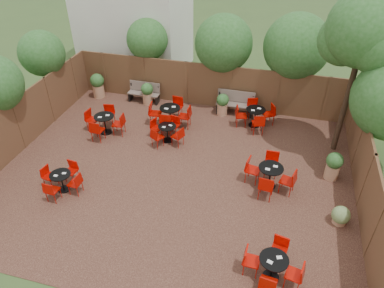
# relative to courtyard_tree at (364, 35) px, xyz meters

# --- Properties ---
(ground) EXTENTS (80.00, 80.00, 0.00)m
(ground) POSITION_rel_courtyard_tree_xyz_m (-5.39, -2.96, -4.39)
(ground) COLOR #354F23
(ground) RESTS_ON ground
(courtyard_paving) EXTENTS (12.00, 10.00, 0.02)m
(courtyard_paving) POSITION_rel_courtyard_tree_xyz_m (-5.39, -2.96, -4.38)
(courtyard_paving) COLOR #351A15
(courtyard_paving) RESTS_ON ground
(fence_back) EXTENTS (12.00, 0.08, 2.00)m
(fence_back) POSITION_rel_courtyard_tree_xyz_m (-5.39, 2.04, -3.39)
(fence_back) COLOR brown
(fence_back) RESTS_ON ground
(fence_left) EXTENTS (0.08, 10.00, 2.00)m
(fence_left) POSITION_rel_courtyard_tree_xyz_m (-11.39, -2.96, -3.39)
(fence_left) COLOR brown
(fence_left) RESTS_ON ground
(fence_right) EXTENTS (0.08, 10.00, 2.00)m
(fence_right) POSITION_rel_courtyard_tree_xyz_m (0.61, -2.96, -3.39)
(fence_right) COLOR brown
(fence_right) RESTS_ON ground
(overhang_foliage) EXTENTS (15.67, 10.69, 2.73)m
(overhang_foliage) POSITION_rel_courtyard_tree_xyz_m (-5.05, 0.29, -1.67)
(overhang_foliage) COLOR #22541B
(overhang_foliage) RESTS_ON ground
(courtyard_tree) EXTENTS (2.67, 2.57, 5.80)m
(courtyard_tree) POSITION_rel_courtyard_tree_xyz_m (0.00, 0.00, 0.00)
(courtyard_tree) COLOR black
(courtyard_tree) RESTS_ON courtyard_paving
(park_bench_left) EXTENTS (1.46, 0.48, 0.90)m
(park_bench_left) POSITION_rel_courtyard_tree_xyz_m (-8.29, 1.67, -3.91)
(park_bench_left) COLOR brown
(park_bench_left) RESTS_ON courtyard_paving
(park_bench_right) EXTENTS (1.62, 0.54, 1.00)m
(park_bench_right) POSITION_rel_courtyard_tree_xyz_m (-4.07, 1.67, -3.86)
(park_bench_right) COLOR brown
(park_bench_right) RESTS_ON courtyard_paving
(bistro_tables) EXTENTS (8.57, 8.67, 0.95)m
(bistro_tables) POSITION_rel_courtyard_tree_xyz_m (-5.21, -1.89, -3.93)
(bistro_tables) COLOR black
(bistro_tables) RESTS_ON courtyard_paving
(planters) EXTENTS (10.94, 3.90, 1.15)m
(planters) POSITION_rel_courtyard_tree_xyz_m (-6.36, 0.70, -3.80)
(planters) COLOR #AA7755
(planters) RESTS_ON courtyard_paving
(low_shrubs) EXTENTS (2.90, 4.28, 0.70)m
(low_shrubs) POSITION_rel_courtyard_tree_xyz_m (-0.76, -6.31, -4.06)
(low_shrubs) COLOR #AA7755
(low_shrubs) RESTS_ON courtyard_paving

